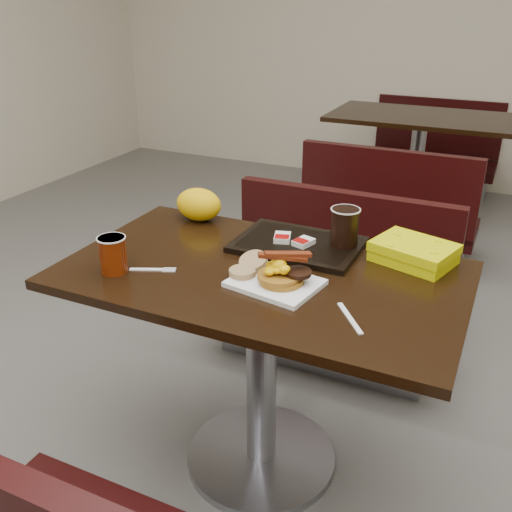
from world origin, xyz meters
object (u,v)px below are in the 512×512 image
at_px(bench_far_n, 432,149).
at_px(hashbrown_sleeve_left, 282,238).
at_px(coffee_cup_near, 113,255).
at_px(fork, 146,269).
at_px(table_near, 261,373).
at_px(bench_near_n, 329,286).
at_px(clamshell, 414,252).
at_px(bench_far_s, 392,202).
at_px(paper_bag, 199,204).
at_px(table_far, 415,169).
at_px(hashbrown_sleeve_right, 304,242).
at_px(tray, 298,245).
at_px(pancake_stack, 281,278).
at_px(knife, 350,318).
at_px(platter, 275,283).
at_px(coffee_cup_far, 345,227).

height_order(bench_far_n, hashbrown_sleeve_left, hashbrown_sleeve_left).
relative_size(coffee_cup_near, fork, 0.80).
bearing_deg(table_near, fork, -155.60).
xyz_separation_m(bench_near_n, clamshell, (0.40, -0.45, 0.42)).
xyz_separation_m(bench_far_s, paper_bag, (-0.38, -1.61, 0.45)).
height_order(table_far, bench_far_s, table_far).
distance_m(hashbrown_sleeve_right, clamshell, 0.34).
bearing_deg(tray, table_far, 91.19).
distance_m(coffee_cup_near, paper_bag, 0.48).
xyz_separation_m(table_far, pancake_stack, (0.09, -2.67, 0.40)).
xyz_separation_m(bench_far_s, tray, (0.03, -1.69, 0.40)).
xyz_separation_m(bench_far_s, coffee_cup_near, (-0.40, -2.09, 0.45)).
bearing_deg(tray, coffee_cup_near, -136.89).
xyz_separation_m(bench_far_s, clamshell, (0.40, -1.65, 0.42)).
bearing_deg(clamshell, tray, -155.71).
bearing_deg(hashbrown_sleeve_right, coffee_cup_near, -122.52).
xyz_separation_m(bench_near_n, bench_far_n, (0.00, 2.60, 0.00)).
distance_m(bench_near_n, pancake_stack, 0.88).
height_order(tray, hashbrown_sleeve_left, hashbrown_sleeve_left).
distance_m(pancake_stack, knife, 0.25).
bearing_deg(clamshell, bench_near_n, 148.74).
xyz_separation_m(bench_far_n, hashbrown_sleeve_right, (0.06, -3.11, 0.42)).
bearing_deg(tray, clamshell, 7.77).
bearing_deg(hashbrown_sleeve_right, bench_near_n, 113.94).
bearing_deg(platter, hashbrown_sleeve_left, 118.46).
bearing_deg(coffee_cup_near, hashbrown_sleeve_left, 45.79).
relative_size(tray, hashbrown_sleeve_left, 5.74).
distance_m(pancake_stack, clamshell, 0.45).
bearing_deg(table_far, bench_far_s, -90.00).
bearing_deg(paper_bag, bench_far_s, 76.64).
bearing_deg(coffee_cup_far, bench_far_s, 96.07).
height_order(bench_far_n, coffee_cup_far, coffee_cup_far).
distance_m(platter, hashbrown_sleeve_right, 0.27).
bearing_deg(hashbrown_sleeve_left, hashbrown_sleeve_right, -20.85).
xyz_separation_m(table_near, hashbrown_sleeve_left, (-0.02, 0.20, 0.40)).
height_order(bench_far_s, hashbrown_sleeve_left, hashbrown_sleeve_left).
distance_m(knife, hashbrown_sleeve_right, 0.44).
height_order(coffee_cup_near, coffee_cup_far, coffee_cup_far).
bearing_deg(bench_far_s, coffee_cup_far, -83.93).
distance_m(platter, fork, 0.40).
height_order(table_near, table_far, same).
xyz_separation_m(table_far, hashbrown_sleeve_left, (-0.02, -2.40, 0.40)).
bearing_deg(knife, fork, -128.26).
bearing_deg(paper_bag, platter, -38.09).
bearing_deg(knife, coffee_cup_near, -124.28).
height_order(coffee_cup_near, paper_bag, paper_bag).
bearing_deg(fork, tray, 21.41).
xyz_separation_m(bench_far_s, platter, (0.07, -1.97, 0.40)).
bearing_deg(table_near, bench_near_n, 90.00).
bearing_deg(hashbrown_sleeve_right, platter, -69.70).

